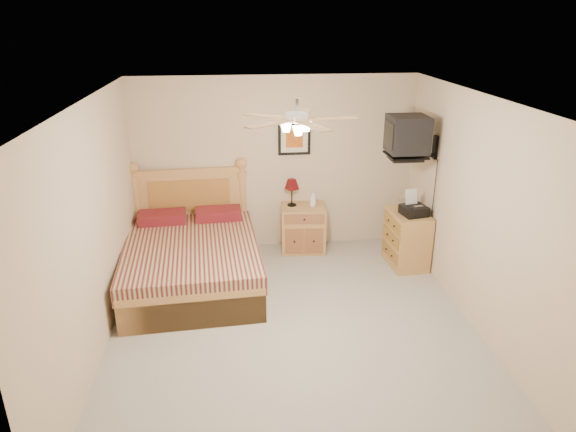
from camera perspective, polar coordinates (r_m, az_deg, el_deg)
name	(u,v)px	position (r m, az deg, el deg)	size (l,w,h in m)	color
floor	(293,327)	(5.86, 0.59, -12.21)	(4.50, 4.50, 0.00)	#9F9A90
ceiling	(294,100)	(4.93, 0.70, 12.71)	(4.00, 4.50, 0.04)	white
wall_back	(275,164)	(7.39, -1.42, 5.76)	(4.00, 0.04, 2.50)	beige
wall_front	(336,360)	(3.33, 5.37, -15.63)	(4.00, 0.04, 2.50)	beige
wall_left	(93,232)	(5.43, -20.83, -1.64)	(0.04, 4.50, 2.50)	beige
wall_right	(480,216)	(5.84, 20.52, 0.01)	(0.04, 4.50, 2.50)	beige
bed	(190,235)	(6.52, -10.82, -2.08)	(1.62, 2.13, 1.38)	#B58749
nightstand	(303,228)	(7.50, 1.68, -1.35)	(0.63, 0.47, 0.68)	#A97B4A
table_lamp	(292,192)	(7.34, 0.43, 2.65)	(0.22, 0.22, 0.40)	#530A0E
lotion_bottle	(313,199)	(7.34, 2.79, 1.95)	(0.09, 0.09, 0.24)	white
framed_picture	(294,139)	(7.31, 0.70, 8.58)	(0.46, 0.04, 0.46)	black
dresser	(407,239)	(7.22, 13.07, -2.49)	(0.45, 0.66, 0.77)	#A07C42
fax_machine	(415,203)	(6.95, 13.90, 1.39)	(0.31, 0.33, 0.33)	black
magazine_lower	(399,206)	(7.27, 12.22, 1.14)	(0.21, 0.28, 0.03)	#AFA38E
magazine_upper	(398,203)	(7.29, 12.13, 1.41)	(0.22, 0.30, 0.02)	gray
wall_tv	(419,137)	(6.76, 14.33, 8.51)	(0.56, 0.46, 0.58)	black
ceiling_fan	(297,119)	(4.76, 0.98, 10.68)	(1.14, 1.14, 0.28)	white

